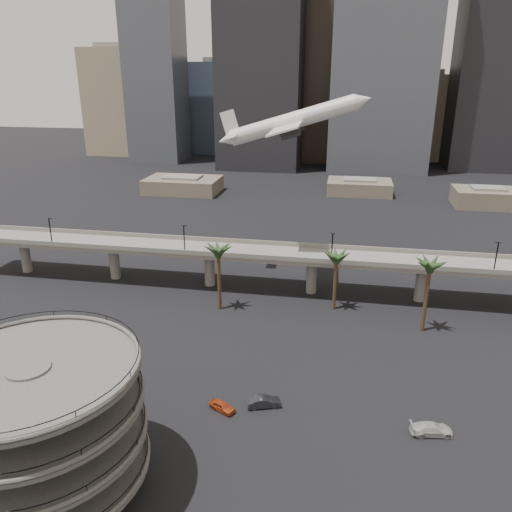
% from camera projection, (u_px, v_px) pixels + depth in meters
% --- Properties ---
extents(ground, '(700.00, 700.00, 0.00)m').
position_uv_depth(ground, '(176.00, 483.00, 56.44)').
color(ground, black).
rests_on(ground, ground).
extents(parking_ramp, '(22.20, 22.20, 17.35)m').
position_uv_depth(parking_ramp, '(37.00, 421.00, 51.53)').
color(parking_ramp, '#494744').
rests_on(parking_ramp, ground).
extents(overpass, '(130.00, 9.30, 14.70)m').
position_uv_depth(overpass, '(260.00, 256.00, 104.64)').
color(overpass, slate).
rests_on(overpass, ground).
extents(palm_trees, '(42.40, 10.40, 14.00)m').
position_uv_depth(palm_trees, '(325.00, 260.00, 91.31)').
color(palm_trees, '#45301D').
rests_on(palm_trees, ground).
extents(low_buildings, '(135.00, 27.50, 6.80)m').
position_uv_depth(low_buildings, '(318.00, 189.00, 185.59)').
color(low_buildings, brown).
rests_on(low_buildings, ground).
extents(skyline, '(269.00, 86.00, 124.57)m').
position_uv_depth(skyline, '(349.00, 68.00, 238.42)').
color(skyline, gray).
rests_on(skyline, ground).
extents(airborne_jet, '(33.26, 29.40, 12.71)m').
position_uv_depth(airborne_jet, '(292.00, 122.00, 105.78)').
color(airborne_jet, silver).
rests_on(airborne_jet, ground).
extents(car_a, '(4.19, 3.14, 1.33)m').
position_uv_depth(car_a, '(222.00, 406.00, 68.34)').
color(car_a, '#AB3D18').
rests_on(car_a, ground).
extents(car_b, '(4.98, 3.04, 1.55)m').
position_uv_depth(car_b, '(264.00, 402.00, 69.06)').
color(car_b, '#222328').
rests_on(car_b, ground).
extents(car_c, '(5.69, 3.09, 1.56)m').
position_uv_depth(car_c, '(431.00, 429.00, 63.79)').
color(car_c, '#B5B6B1').
rests_on(car_c, ground).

